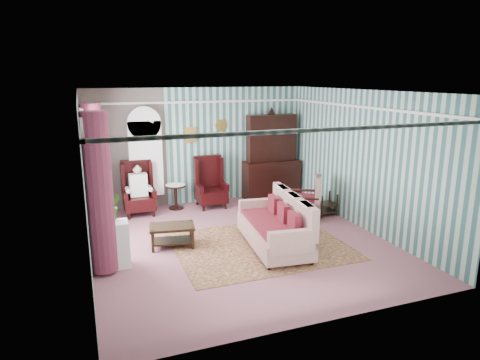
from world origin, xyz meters
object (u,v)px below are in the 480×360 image
object	(u,v)px
wingback_right	(211,182)
plant_stand	(112,245)
bookcase	(146,164)
round_side_table	(176,197)
seated_woman	(139,190)
coffee_table	(172,236)
wingback_left	(138,189)
nest_table	(326,204)
floral_armchair	(304,195)
sofa	(274,221)
dresser_hutch	(272,154)

from	to	relation	value
wingback_right	plant_stand	xyz separation A→B (m)	(-2.55, -2.75, -0.22)
bookcase	round_side_table	bearing A→B (deg)	-20.27
seated_woman	plant_stand	distance (m)	2.87
seated_woman	coffee_table	distance (m)	2.26
wingback_left	coffee_table	distance (m)	2.26
round_side_table	plant_stand	world-z (taller)	plant_stand
bookcase	plant_stand	distance (m)	3.39
round_side_table	nest_table	distance (m)	3.60
floral_armchair	plant_stand	bearing A→B (deg)	137.38
wingback_left	nest_table	xyz separation A→B (m)	(4.07, -1.55, -0.35)
wingback_right	round_side_table	size ratio (longest dim) A/B	2.08
round_side_table	floral_armchair	xyz separation A→B (m)	(2.60, -1.70, 0.23)
seated_woman	sofa	size ratio (longest dim) A/B	0.57
dresser_hutch	sofa	distance (m)	3.54
dresser_hutch	bookcase	bearing A→B (deg)	177.89
seated_woman	round_side_table	size ratio (longest dim) A/B	1.97
nest_table	coffee_table	distance (m)	3.80
seated_woman	floral_armchair	size ratio (longest dim) A/B	1.12
round_side_table	coffee_table	size ratio (longest dim) A/B	0.72
sofa	floral_armchair	xyz separation A→B (m)	(1.39, 1.37, 0.01)
dresser_hutch	round_side_table	distance (m)	2.75
nest_table	sofa	world-z (taller)	sofa
dresser_hutch	sofa	xyz separation A→B (m)	(-1.39, -3.19, -0.66)
wingback_right	seated_woman	distance (m)	1.75
wingback_left	wingback_right	xyz separation A→B (m)	(1.75, 0.00, 0.00)
bookcase	floral_armchair	distance (m)	3.83
bookcase	floral_armchair	xyz separation A→B (m)	(3.25, -1.94, -0.59)
round_side_table	coffee_table	xyz separation A→B (m)	(-0.57, -2.35, -0.09)
nest_table	floral_armchair	world-z (taller)	floral_armchair
wingback_left	dresser_hutch	bearing A→B (deg)	4.41
wingback_left	sofa	distance (m)	3.60
wingback_right	seated_woman	size ratio (longest dim) A/B	1.06
bookcase	plant_stand	world-z (taller)	bookcase
plant_stand	round_side_table	bearing A→B (deg)	59.62
bookcase	wingback_left	size ratio (longest dim) A/B	1.79
wingback_right	sofa	bearing A→B (deg)	-82.98
plant_stand	coffee_table	distance (m)	1.27
seated_woman	dresser_hutch	bearing A→B (deg)	4.41
seated_woman	sofa	distance (m)	3.60
sofa	floral_armchair	size ratio (longest dim) A/B	1.95
plant_stand	sofa	world-z (taller)	sofa
nest_table	round_side_table	bearing A→B (deg)	151.80
bookcase	seated_woman	distance (m)	0.70
nest_table	plant_stand	world-z (taller)	plant_stand
floral_armchair	coffee_table	xyz separation A→B (m)	(-3.17, -0.66, -0.31)
round_side_table	floral_armchair	world-z (taller)	floral_armchair
dresser_hutch	wingback_right	xyz separation A→B (m)	(-1.75, -0.27, -0.55)
dresser_hutch	plant_stand	size ratio (longest dim) A/B	2.95
round_side_table	nest_table	world-z (taller)	round_side_table
dresser_hutch	wingback_right	distance (m)	1.86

